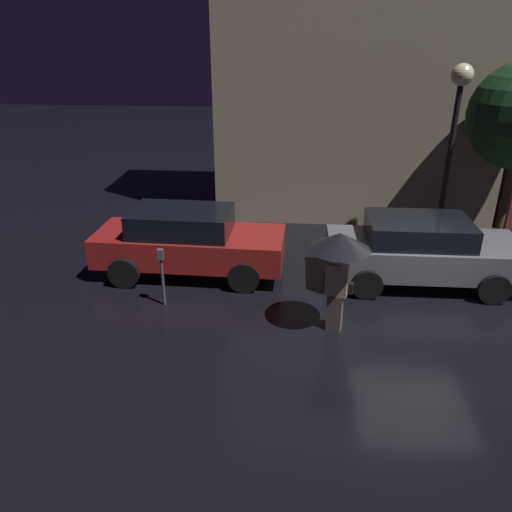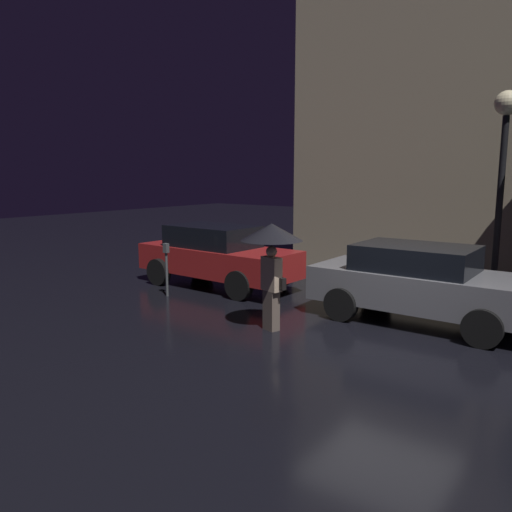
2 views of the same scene
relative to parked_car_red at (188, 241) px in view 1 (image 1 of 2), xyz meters
name	(u,v)px [view 1 (image 1 of 2)]	position (x,y,z in m)	size (l,w,h in m)	color
ground_plane	(427,312)	(5.23, -1.43, -0.83)	(60.00, 60.00, 0.00)	black
building_facade_left	(360,48)	(4.14, 5.07, 4.02)	(8.12, 3.00, 9.70)	gray
parked_car_red	(188,241)	(0.00, 0.00, 0.00)	(4.41, 1.87, 1.58)	maroon
parked_car_grey	(422,250)	(5.33, -0.02, -0.03)	(4.27, 1.98, 1.52)	slate
pedestrian_with_umbrella	(339,252)	(3.28, -2.22, 0.82)	(1.14, 1.14, 2.01)	#66564C
parking_meter	(162,271)	(-0.22, -1.56, -0.04)	(0.12, 0.10, 1.28)	#4C5154
street_lamp_near	(456,113)	(6.23, 2.10, 2.67)	(0.51, 0.51, 4.61)	black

